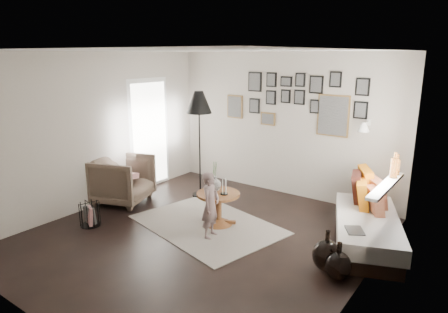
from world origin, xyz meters
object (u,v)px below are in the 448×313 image
Objects in this scene: demijohn_small at (338,266)px; child at (211,205)px; daybed at (369,224)px; pedestal_table at (218,210)px; armchair at (122,180)px; magazine_basket at (90,214)px; demijohn_large at (326,255)px; floor_lamp at (199,106)px; vase at (215,183)px.

child reaches higher than demijohn_small.
daybed is 1.17m from demijohn_small.
pedestal_table is 2.10m from demijohn_small.
daybed is at bearing 19.77° from pedestal_table.
pedestal_table is 1.97m from armchair.
armchair is (-4.00, -0.95, 0.13)m from daybed.
magazine_basket is 0.71× the size of demijohn_large.
floor_lamp reaches higher than daybed.
vase reaches higher than child.
floor_lamp reaches higher than armchair.
child is at bearing -114.14° from armchair.
vase reaches higher than pedestal_table.
magazine_basket is at bearing -165.80° from demijohn_large.
demijohn_large is at bearing -9.51° from vase.
vase is at bearing 177.61° from daybed.
armchair reaches higher than magazine_basket.
demijohn_large is (-0.19, -1.04, -0.08)m from daybed.
pedestal_table is at bearing -14.04° from vase.
demijohn_small is at bearing -111.08° from daybed.
demijohn_small is 0.49× the size of child.
armchair is (-1.95, -0.21, 0.18)m from pedestal_table.
magazine_basket is (-1.50, -1.20, -0.48)m from vase.
magazine_basket is (-1.58, -1.18, -0.06)m from pedestal_table.
armchair is at bearing 110.99° from magazine_basket.
pedestal_table is 0.33× the size of daybed.
vase is at bearing 165.96° from pedestal_table.
daybed is at bearing 89.91° from demijohn_small.
floor_lamp is 5.25× the size of magazine_basket.
daybed is (2.05, 0.74, 0.05)m from pedestal_table.
demijohn_large is (3.44, 0.87, 0.02)m from magazine_basket.
child is (1.21, -1.25, -1.18)m from floor_lamp.
child reaches higher than armchair.
armchair is (-1.87, -0.23, -0.25)m from vase.
magazine_basket is at bearing 102.46° from child.
demijohn_small is (3.10, -1.27, -1.49)m from floor_lamp.
child is at bearing -45.86° from floor_lamp.
daybed reaches higher than demijohn_small.
pedestal_table is at bearing 168.30° from demijohn_small.
child is (0.25, -0.43, -0.18)m from vase.
daybed is at bearing -70.09° from child.
daybed is 4.24× the size of demijohn_small.
floor_lamp is 3.45m from demijohn_large.
floor_lamp reaches higher than demijohn_small.
floor_lamp is 2.56m from magazine_basket.
magazine_basket is 3.71m from demijohn_small.
magazine_basket is 0.38× the size of child.
floor_lamp reaches higher than magazine_basket.
daybed is 3.39m from floor_lamp.
daybed reaches higher than magazine_basket.
demijohn_large is at bearing -110.26° from armchair.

